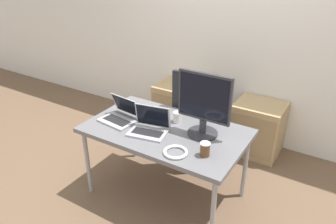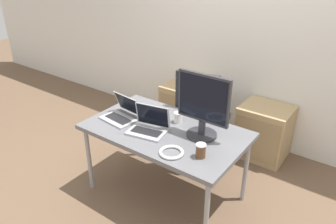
% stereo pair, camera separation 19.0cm
% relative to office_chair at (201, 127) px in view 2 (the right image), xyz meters
% --- Properties ---
extents(ground_plane, '(14.00, 14.00, 0.00)m').
position_rel_office_chair_xyz_m(ground_plane, '(0.03, -0.69, -0.42)').
color(ground_plane, brown).
extents(wall_back, '(10.00, 0.05, 2.60)m').
position_rel_office_chair_xyz_m(wall_back, '(0.03, 0.76, 0.88)').
color(wall_back, silver).
rests_on(wall_back, ground_plane).
extents(desk, '(1.41, 0.84, 0.72)m').
position_rel_office_chair_xyz_m(desk, '(0.03, -0.69, 0.25)').
color(desk, slate).
rests_on(desk, ground_plane).
extents(office_chair, '(0.57, 0.61, 1.10)m').
position_rel_office_chair_xyz_m(office_chair, '(0.00, 0.00, 0.00)').
color(office_chair, '#232326').
rests_on(office_chair, ground_plane).
extents(cabinet_left, '(0.53, 0.46, 0.61)m').
position_rel_office_chair_xyz_m(cabinet_left, '(-0.52, 0.49, -0.11)').
color(cabinet_left, tan).
rests_on(cabinet_left, ground_plane).
extents(cabinet_right, '(0.53, 0.46, 0.61)m').
position_rel_office_chair_xyz_m(cabinet_right, '(0.53, 0.49, -0.11)').
color(cabinet_right, tan).
rests_on(cabinet_right, ground_plane).
extents(laptop_left, '(0.34, 0.32, 0.21)m').
position_rel_office_chair_xyz_m(laptop_left, '(-0.42, -0.77, 0.35)').
color(laptop_left, '#ADADB2').
rests_on(laptop_left, desk).
extents(laptop_right, '(0.36, 0.30, 0.22)m').
position_rel_office_chair_xyz_m(laptop_right, '(-0.07, -0.81, 0.35)').
color(laptop_right, '#ADADB2').
rests_on(laptop_right, desk).
extents(monitor, '(0.47, 0.26, 0.55)m').
position_rel_office_chair_xyz_m(monitor, '(0.34, -0.60, 0.58)').
color(monitor, '#2D2D33').
rests_on(monitor, desk).
extents(coffee_cup_white, '(0.07, 0.07, 0.10)m').
position_rel_office_chair_xyz_m(coffee_cup_white, '(0.05, -0.52, 0.35)').
color(coffee_cup_white, white).
rests_on(coffee_cup_white, desk).
extents(coffee_cup_brown, '(0.08, 0.08, 0.11)m').
position_rel_office_chair_xyz_m(coffee_cup_brown, '(0.50, -0.88, 0.36)').
color(coffee_cup_brown, brown).
rests_on(coffee_cup_brown, desk).
extents(cable_coil, '(0.19, 0.19, 0.03)m').
position_rel_office_chair_xyz_m(cable_coil, '(0.29, -0.97, 0.32)').
color(cable_coil, white).
rests_on(cable_coil, desk).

